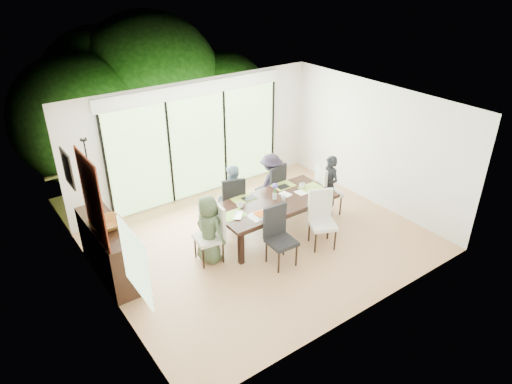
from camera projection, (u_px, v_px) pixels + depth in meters
floor at (263, 242)px, 8.99m from camera, size 6.00×5.00×0.01m
ceiling at (265, 109)px, 7.73m from camera, size 6.00×5.00×0.01m
wall_back at (197, 140)px, 10.16m from camera, size 6.00×0.02×2.70m
wall_front at (368, 243)px, 6.56m from camera, size 6.00×0.02×2.70m
wall_left at (102, 232)px, 6.81m from camera, size 0.02×5.00×2.70m
wall_right at (375, 145)px, 9.92m from camera, size 0.02×5.00×2.70m
glass_doors at (198, 147)px, 10.20m from camera, size 4.20×0.02×2.30m
blinds_header at (195, 89)px, 9.59m from camera, size 4.40×0.06×0.28m
mullion_a at (106, 170)px, 9.11m from camera, size 0.05×0.04×2.30m
mullion_b at (170, 154)px, 9.84m from camera, size 0.05×0.04×2.30m
mullion_c at (225, 140)px, 10.56m from camera, size 0.05×0.04×2.30m
mullion_d at (273, 128)px, 11.28m from camera, size 0.05×0.04×2.30m
side_window at (135, 263)px, 5.89m from camera, size 0.02×0.90×1.00m
deck at (183, 182)px, 11.46m from camera, size 6.00×1.80×0.10m
rail_top at (167, 150)px, 11.75m from camera, size 6.00×0.08×0.06m
foliage_left at (78, 119)px, 11.12m from camera, size 3.20×3.20×3.20m
foliage_mid at (150, 86)px, 12.52m from camera, size 4.00×4.00×4.00m
foliage_right at (222, 101)px, 13.13m from camera, size 2.80×2.80×2.80m
foliage_far at (106, 93)px, 12.59m from camera, size 3.60×3.60×3.60m
table_top at (274, 202)px, 8.90m from camera, size 2.46×1.13×0.06m
table_apron at (274, 206)px, 8.94m from camera, size 2.25×0.92×0.10m
table_leg_fl at (241, 247)px, 8.21m from camera, size 0.09×0.09×0.71m
table_leg_fr at (328, 212)px, 9.33m from camera, size 0.09×0.09×0.71m
table_leg_bl at (216, 226)px, 8.83m from camera, size 0.09×0.09×0.71m
table_leg_br at (301, 196)px, 9.94m from camera, size 0.09×0.09×0.71m
chair_left_end at (208, 234)px, 8.20m from camera, size 0.53×0.53×1.13m
chair_right_end at (329, 189)px, 9.75m from camera, size 0.58×0.58×1.13m
chair_far_left at (231, 199)px, 9.36m from camera, size 0.60×0.60×1.13m
chair_far_right at (270, 186)px, 9.87m from camera, size 0.55×0.55×1.13m
chair_near_left at (282, 238)px, 8.10m from camera, size 0.50×0.50×1.13m
chair_near_right at (323, 221)px, 8.61m from camera, size 0.62×0.62×1.13m
person_left_end at (209, 229)px, 8.17m from camera, size 0.52×0.69×1.32m
person_right_end at (329, 185)px, 9.70m from camera, size 0.44×0.65×1.32m
person_far_left at (232, 196)px, 9.30m from camera, size 0.63×0.41×1.32m
person_far_right at (271, 183)px, 9.81m from camera, size 0.68×0.50×1.32m
placemat_left at (233, 215)px, 8.39m from camera, size 0.45×0.33×0.01m
placemat_right at (311, 187)px, 9.37m from camera, size 0.45×0.33×0.01m
placemat_far_l at (244, 199)px, 8.94m from camera, size 0.45×0.33×0.01m
placemat_far_r at (283, 185)px, 9.45m from camera, size 0.45×0.33×0.01m
placemat_paper at (261, 215)px, 8.38m from camera, size 0.45×0.33×0.01m
tablet_far_l at (249, 198)px, 8.95m from camera, size 0.27×0.18×0.01m
tablet_far_r at (283, 187)px, 9.39m from camera, size 0.25×0.17×0.01m
papers at (303, 192)px, 9.21m from camera, size 0.31×0.23×0.00m
platter_base at (261, 215)px, 8.37m from camera, size 0.27×0.27×0.02m
platter_snacks at (261, 214)px, 8.37m from camera, size 0.20×0.20×0.01m
vase at (275, 196)px, 8.92m from camera, size 0.08×0.08×0.12m
hyacinth_stems at (275, 191)px, 8.86m from camera, size 0.04×0.04×0.16m
hyacinth_blooms at (275, 186)px, 8.81m from camera, size 0.11×0.11×0.11m
laptop at (241, 215)px, 8.37m from camera, size 0.39×0.40×0.03m
cup_a at (240, 206)px, 8.61m from camera, size 0.14×0.14×0.10m
cup_b at (283, 198)px, 8.87m from camera, size 0.11×0.11×0.09m
cup_c at (302, 186)px, 9.35m from camera, size 0.18×0.18×0.10m
book at (283, 196)px, 9.04m from camera, size 0.20×0.25×0.02m
sideboard at (109, 250)px, 7.88m from camera, size 0.50×1.79×1.00m
bowl at (106, 224)px, 7.54m from camera, size 0.53×0.53×0.13m
candlestick_base at (98, 215)px, 7.88m from camera, size 0.11×0.11×0.04m
candlestick_shaft at (91, 179)px, 7.56m from camera, size 0.03×0.03×1.40m
candlestick_pan at (83, 140)px, 7.23m from camera, size 0.11×0.11×0.03m
candle at (83, 136)px, 7.20m from camera, size 0.04×0.04×0.11m
tapestry at (92, 201)px, 6.95m from camera, size 0.02×1.00×1.50m
art_frame at (67, 169)px, 7.86m from camera, size 0.03×0.55×0.65m
art_canvas at (69, 168)px, 7.87m from camera, size 0.01×0.45×0.55m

